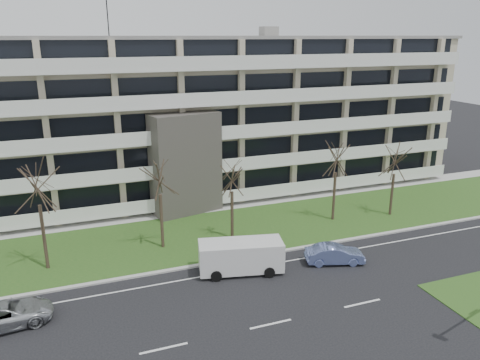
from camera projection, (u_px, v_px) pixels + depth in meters
name	position (u px, v px, depth m)	size (l,w,h in m)	color
ground	(271.00, 324.00, 25.95)	(160.00, 160.00, 0.00)	black
grass_verge	(204.00, 234.00, 37.57)	(90.00, 10.00, 0.06)	#224F1A
curb	(224.00, 261.00, 33.09)	(90.00, 0.35, 0.12)	#B2B2AD
sidewalk	(187.00, 211.00, 42.48)	(90.00, 2.00, 0.08)	#B2B2AD
lane_edge_line	(232.00, 271.00, 31.76)	(90.00, 0.12, 0.01)	white
apartment_building	(168.00, 117.00, 46.33)	(60.50, 15.10, 18.75)	#BCB192
silver_pickup	(5.00, 315.00, 25.62)	(2.29, 4.97, 1.38)	#BABDC2
blue_sedan	(335.00, 254.00, 32.74)	(1.42, 4.08, 1.34)	#778ACF
white_van	(242.00, 254.00, 31.35)	(5.93, 3.25, 2.18)	silver
tree_2	(36.00, 179.00, 30.22)	(4.16, 4.16, 8.31)	#382B21
tree_3	(159.00, 173.00, 33.60)	(3.78, 3.78, 7.56)	#382B21
tree_4	(232.00, 173.00, 35.33)	(3.46, 3.46, 6.92)	#382B21
tree_5	(337.00, 153.00, 38.85)	(3.82, 3.82, 7.65)	#382B21
tree_6	(395.00, 158.00, 40.17)	(3.39, 3.39, 6.79)	#382B21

